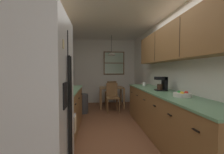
{
  "coord_description": "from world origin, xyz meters",
  "views": [
    {
      "loc": [
        -0.34,
        -2.82,
        1.31
      ],
      "look_at": [
        0.11,
        1.31,
        1.14
      ],
      "focal_mm": 25.32,
      "sensor_mm": 36.0,
      "label": 1
    }
  ],
  "objects_px": {
    "coffee_maker": "(162,83)",
    "storage_canister": "(55,90)",
    "microwave_over_range": "(38,49)",
    "trash_bin": "(83,104)",
    "stove_range": "(48,130)",
    "dining_chair_near": "(112,96)",
    "dining_table": "(112,91)",
    "fruit_bowl": "(182,94)",
    "dining_chair_far": "(111,91)",
    "refrigerator": "(30,113)",
    "mug_by_coffeemaker": "(144,84)",
    "table_serving_bowl": "(112,86)"
  },
  "relations": [
    {
      "from": "coffee_maker",
      "to": "storage_canister",
      "type": "bearing_deg",
      "value": -169.11
    },
    {
      "from": "microwave_over_range",
      "to": "trash_bin",
      "type": "bearing_deg",
      "value": 81.1
    },
    {
      "from": "stove_range",
      "to": "dining_chair_near",
      "type": "relative_size",
      "value": 1.22
    },
    {
      "from": "dining_table",
      "to": "fruit_bowl",
      "type": "xyz_separation_m",
      "value": [
        0.78,
        -3.22,
        0.34
      ]
    },
    {
      "from": "dining_table",
      "to": "storage_canister",
      "type": "xyz_separation_m",
      "value": [
        -1.25,
        -2.84,
        0.39
      ]
    },
    {
      "from": "dining_table",
      "to": "dining_chair_far",
      "type": "xyz_separation_m",
      "value": [
        0.04,
        0.56,
        -0.09
      ]
    },
    {
      "from": "trash_bin",
      "to": "fruit_bowl",
      "type": "distance_m",
      "value": 3.14
    },
    {
      "from": "refrigerator",
      "to": "fruit_bowl",
      "type": "distance_m",
      "value": 2.13
    },
    {
      "from": "dining_chair_far",
      "to": "mug_by_coffeemaker",
      "type": "distance_m",
      "value": 2.18
    },
    {
      "from": "refrigerator",
      "to": "storage_canister",
      "type": "relative_size",
      "value": 10.6
    },
    {
      "from": "microwave_over_range",
      "to": "dining_chair_far",
      "type": "bearing_deg",
      "value": 69.95
    },
    {
      "from": "refrigerator",
      "to": "table_serving_bowl",
      "type": "relative_size",
      "value": 9.38
    },
    {
      "from": "stove_range",
      "to": "dining_table",
      "type": "distance_m",
      "value": 3.51
    },
    {
      "from": "refrigerator",
      "to": "dining_chair_near",
      "type": "xyz_separation_m",
      "value": [
        1.16,
        3.45,
        -0.42
      ]
    },
    {
      "from": "storage_canister",
      "to": "table_serving_bowl",
      "type": "xyz_separation_m",
      "value": [
        1.26,
        2.87,
        -0.23
      ]
    },
    {
      "from": "dining_chair_far",
      "to": "coffee_maker",
      "type": "height_order",
      "value": "coffee_maker"
    },
    {
      "from": "refrigerator",
      "to": "dining_table",
      "type": "bearing_deg",
      "value": 73.4
    },
    {
      "from": "dining_table",
      "to": "trash_bin",
      "type": "height_order",
      "value": "dining_table"
    },
    {
      "from": "stove_range",
      "to": "trash_bin",
      "type": "bearing_deg",
      "value": 83.56
    },
    {
      "from": "dining_table",
      "to": "dining_chair_far",
      "type": "relative_size",
      "value": 0.93
    },
    {
      "from": "trash_bin",
      "to": "mug_by_coffeemaker",
      "type": "relative_size",
      "value": 4.97
    },
    {
      "from": "dining_table",
      "to": "dining_chair_far",
      "type": "bearing_deg",
      "value": 85.43
    },
    {
      "from": "mug_by_coffeemaker",
      "to": "table_serving_bowl",
      "type": "height_order",
      "value": "mug_by_coffeemaker"
    },
    {
      "from": "refrigerator",
      "to": "dining_chair_near",
      "type": "height_order",
      "value": "refrigerator"
    },
    {
      "from": "table_serving_bowl",
      "to": "microwave_over_range",
      "type": "bearing_deg",
      "value": -112.44
    },
    {
      "from": "fruit_bowl",
      "to": "trash_bin",
      "type": "bearing_deg",
      "value": 124.2
    },
    {
      "from": "microwave_over_range",
      "to": "coffee_maker",
      "type": "bearing_deg",
      "value": 21.1
    },
    {
      "from": "trash_bin",
      "to": "table_serving_bowl",
      "type": "distance_m",
      "value": 1.27
    },
    {
      "from": "refrigerator",
      "to": "dining_table",
      "type": "height_order",
      "value": "refrigerator"
    },
    {
      "from": "fruit_bowl",
      "to": "dining_chair_far",
      "type": "bearing_deg",
      "value": 101.02
    },
    {
      "from": "microwave_over_range",
      "to": "coffee_maker",
      "type": "xyz_separation_m",
      "value": [
        2.14,
        0.83,
        -0.56
      ]
    },
    {
      "from": "dining_chair_near",
      "to": "refrigerator",
      "type": "bearing_deg",
      "value": -108.63
    },
    {
      "from": "stove_range",
      "to": "mug_by_coffeemaker",
      "type": "xyz_separation_m",
      "value": [
        1.96,
        1.81,
        0.48
      ]
    },
    {
      "from": "stove_range",
      "to": "microwave_over_range",
      "type": "distance_m",
      "value": 1.15
    },
    {
      "from": "stove_range",
      "to": "dining_chair_far",
      "type": "relative_size",
      "value": 1.22
    },
    {
      "from": "microwave_over_range",
      "to": "stove_range",
      "type": "bearing_deg",
      "value": -0.03
    },
    {
      "from": "stove_range",
      "to": "fruit_bowl",
      "type": "xyz_separation_m",
      "value": [
        2.02,
        0.06,
        0.46
      ]
    },
    {
      "from": "storage_canister",
      "to": "trash_bin",
      "type": "bearing_deg",
      "value": 82.14
    },
    {
      "from": "microwave_over_range",
      "to": "coffee_maker",
      "type": "height_order",
      "value": "microwave_over_range"
    },
    {
      "from": "refrigerator",
      "to": "storage_canister",
      "type": "height_order",
      "value": "refrigerator"
    },
    {
      "from": "dining_chair_near",
      "to": "mug_by_coffeemaker",
      "type": "relative_size",
      "value": 7.63
    },
    {
      "from": "coffee_maker",
      "to": "trash_bin",
      "type": "bearing_deg",
      "value": 134.21
    },
    {
      "from": "dining_chair_near",
      "to": "stove_range",
      "type": "bearing_deg",
      "value": -113.97
    },
    {
      "from": "stove_range",
      "to": "storage_canister",
      "type": "distance_m",
      "value": 0.67
    },
    {
      "from": "stove_range",
      "to": "fruit_bowl",
      "type": "relative_size",
      "value": 3.98
    },
    {
      "from": "dining_chair_far",
      "to": "dining_chair_near",
      "type": "bearing_deg",
      "value": -93.93
    },
    {
      "from": "microwave_over_range",
      "to": "dining_chair_far",
      "type": "distance_m",
      "value": 4.23
    },
    {
      "from": "mug_by_coffeemaker",
      "to": "storage_canister",
      "type": "bearing_deg",
      "value": -145.05
    },
    {
      "from": "table_serving_bowl",
      "to": "refrigerator",
      "type": "bearing_deg",
      "value": -106.63
    },
    {
      "from": "trash_bin",
      "to": "coffee_maker",
      "type": "distance_m",
      "value": 2.6
    }
  ]
}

